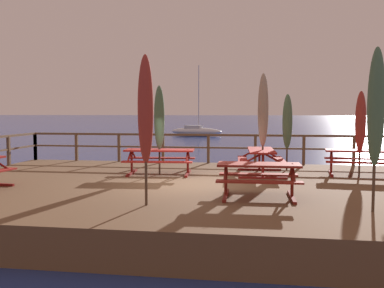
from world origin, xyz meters
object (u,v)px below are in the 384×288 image
at_px(patio_umbrella_tall_back_right, 376,108).
at_px(sailboat_distant, 196,131).
at_px(picnic_table_back_left, 160,156).
at_px(patio_umbrella_short_front, 263,110).
at_px(patio_umbrella_short_mid, 361,122).
at_px(picnic_table_front_left, 261,156).
at_px(patio_umbrella_tall_back_left, 146,110).
at_px(picnic_table_front_right, 259,173).
at_px(patio_umbrella_tall_front, 159,118).
at_px(picnic_table_mid_centre, 361,157).
at_px(patio_umbrella_tall_mid_left, 287,122).

bearing_deg(patio_umbrella_tall_back_right, sailboat_distant, 103.19).
height_order(picnic_table_back_left, patio_umbrella_tall_back_right, patio_umbrella_tall_back_right).
distance_m(patio_umbrella_short_front, patio_umbrella_short_mid, 2.91).
distance_m(picnic_table_front_left, patio_umbrella_tall_back_left, 5.56).
xyz_separation_m(picnic_table_front_right, patio_umbrella_tall_back_right, (2.18, -1.08, 1.44)).
bearing_deg(patio_umbrella_short_mid, patio_umbrella_tall_front, -173.59).
bearing_deg(patio_umbrella_short_front, picnic_table_front_right, -91.49).
bearing_deg(picnic_table_mid_centre, patio_umbrella_tall_back_left, -135.81).
bearing_deg(patio_umbrella_tall_mid_left, patio_umbrella_short_mid, -23.01).
distance_m(picnic_table_front_right, patio_umbrella_tall_mid_left, 5.01).
xyz_separation_m(patio_umbrella_short_mid, patio_umbrella_tall_mid_left, (-2.09, 0.89, -0.03)).
bearing_deg(picnic_table_front_right, picnic_table_front_left, 89.23).
bearing_deg(patio_umbrella_tall_mid_left, patio_umbrella_tall_back_right, -77.63).
distance_m(picnic_table_front_left, patio_umbrella_short_front, 1.39).
height_order(picnic_table_mid_centre, patio_umbrella_tall_back_right, patio_umbrella_tall_back_right).
height_order(patio_umbrella_short_mid, sailboat_distant, sailboat_distant).
height_order(picnic_table_mid_centre, patio_umbrella_tall_back_left, patio_umbrella_tall_back_left).
relative_size(picnic_table_front_right, sailboat_distant, 0.24).
xyz_separation_m(patio_umbrella_tall_back_right, sailboat_distant, (-9.26, 39.54, -2.23)).
height_order(picnic_table_back_left, patio_umbrella_tall_mid_left, patio_umbrella_tall_mid_left).
bearing_deg(patio_umbrella_tall_back_right, picnic_table_back_left, 140.11).
relative_size(picnic_table_front_right, patio_umbrella_tall_back_right, 0.59).
bearing_deg(picnic_table_mid_centre, picnic_table_back_left, -173.42).
distance_m(picnic_table_mid_centre, patio_umbrella_short_front, 3.25).
relative_size(picnic_table_front_right, picnic_table_mid_centre, 0.86).
xyz_separation_m(picnic_table_mid_centre, patio_umbrella_tall_back_right, (-0.83, -5.04, 1.43)).
bearing_deg(patio_umbrella_tall_back_left, patio_umbrella_short_front, 63.72).
xyz_separation_m(picnic_table_back_left, patio_umbrella_tall_back_right, (5.20, -4.35, 1.43)).
bearing_deg(picnic_table_front_right, patio_umbrella_tall_mid_left, 79.63).
bearing_deg(patio_umbrella_tall_mid_left, patio_umbrella_tall_front, -158.24).
relative_size(picnic_table_back_left, patio_umbrella_tall_back_left, 0.72).
bearing_deg(picnic_table_front_left, patio_umbrella_tall_front, -172.15).
distance_m(picnic_table_front_right, patio_umbrella_tall_front, 4.60).
height_order(picnic_table_front_left, patio_umbrella_tall_front, patio_umbrella_tall_front).
xyz_separation_m(picnic_table_mid_centre, patio_umbrella_short_front, (-2.92, -0.34, 1.39)).
bearing_deg(patio_umbrella_tall_back_left, picnic_table_back_left, 99.59).
xyz_separation_m(patio_umbrella_tall_back_left, sailboat_distant, (-4.81, 39.64, -2.19)).
distance_m(picnic_table_back_left, patio_umbrella_tall_mid_left, 4.33).
bearing_deg(sailboat_distant, picnic_table_front_left, -78.40).
height_order(picnic_table_front_right, patio_umbrella_short_front, patio_umbrella_short_front).
bearing_deg(sailboat_distant, patio_umbrella_tall_mid_left, -76.67).
bearing_deg(picnic_table_front_right, patio_umbrella_short_mid, 52.98).
relative_size(picnic_table_front_right, patio_umbrella_tall_back_left, 0.61).
relative_size(picnic_table_back_left, sailboat_distant, 0.29).
bearing_deg(picnic_table_front_right, patio_umbrella_short_front, 88.51).
xyz_separation_m(picnic_table_mid_centre, patio_umbrella_short_mid, (-0.04, -0.03, 1.05)).
height_order(patio_umbrella_short_front, sailboat_distant, sailboat_distant).
height_order(patio_umbrella_short_mid, patio_umbrella_tall_back_left, patio_umbrella_tall_back_left).
distance_m(picnic_table_front_right, sailboat_distant, 39.12).
bearing_deg(patio_umbrella_short_mid, patio_umbrella_short_front, -173.75).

